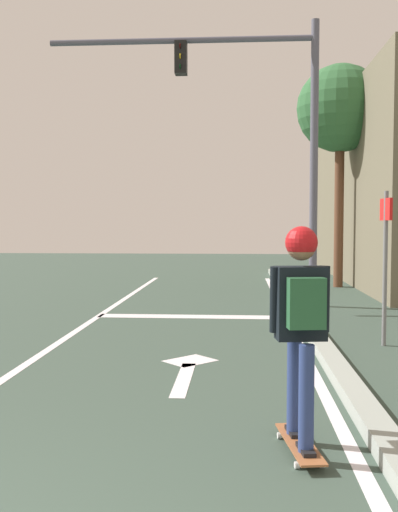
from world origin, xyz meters
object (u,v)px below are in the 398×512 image
skater (301,308)px  skateboard (299,444)px  street_sign_post (385,245)px  traffic_signal_mast (254,111)px  roadside_tree (340,110)px

skater → skateboard: bearing=98.4°
skateboard → street_sign_post: bearing=68.3°
skater → traffic_signal_mast: 8.22m
street_sign_post → skater: bearing=-111.5°
roadside_tree → skater: bearing=-100.7°
skateboard → traffic_signal_mast: size_ratio=0.15×
traffic_signal_mast → roadside_tree: (2.32, 3.66, 0.68)m
skateboard → traffic_signal_mast: bearing=91.3°
skateboard → roadside_tree: roadside_tree is taller
street_sign_post → traffic_signal_mast: bearing=114.2°
skater → traffic_signal_mast: (-0.18, 7.71, 2.85)m
skater → street_sign_post: (1.54, 3.90, 0.32)m
skater → traffic_signal_mast: bearing=91.3°
skater → street_sign_post: 4.20m
traffic_signal_mast → skater: bearing=-88.7°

